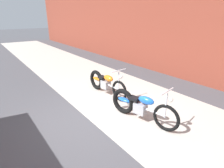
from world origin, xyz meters
name	(u,v)px	position (x,y,z in m)	size (l,w,h in m)	color
ground_plane	(89,120)	(0.00, 0.00, 0.00)	(80.00, 80.00, 0.00)	#47474C
sidewalk_slab	(137,103)	(0.00, 1.75, 0.00)	(36.00, 3.50, 0.01)	#B2ADA3
brick_building_wall	(210,7)	(0.00, 5.20, 2.90)	(36.00, 0.50, 5.80)	brown
motorcycle_orange	(104,83)	(-1.30, 1.36, 0.40)	(2.01, 0.58, 1.03)	black
motorcycle_blue	(138,105)	(0.70, 1.08, 0.40)	(1.98, 0.69, 1.03)	black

